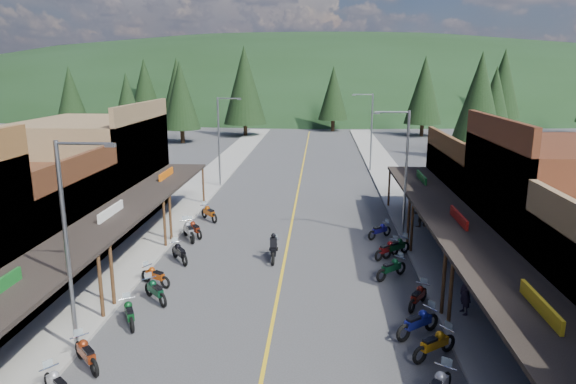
% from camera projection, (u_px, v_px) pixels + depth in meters
% --- Properties ---
extents(ground, '(220.00, 220.00, 0.00)m').
position_uv_depth(ground, '(279.00, 290.00, 24.66)').
color(ground, '#38383A').
rests_on(ground, ground).
extents(centerline, '(0.15, 90.00, 0.01)m').
position_uv_depth(centerline, '(297.00, 193.00, 44.07)').
color(centerline, gold).
rests_on(centerline, ground).
extents(sidewalk_west, '(3.40, 94.00, 0.15)m').
position_uv_depth(sidewalk_west, '(198.00, 191.00, 44.59)').
color(sidewalk_west, gray).
rests_on(sidewalk_west, ground).
extents(sidewalk_east, '(3.40, 94.00, 0.15)m').
position_uv_depth(sidewalk_east, '(400.00, 194.00, 43.52)').
color(sidewalk_east, gray).
rests_on(sidewalk_east, ground).
extents(shop_west_2, '(10.90, 9.00, 6.20)m').
position_uv_depth(shop_west_2, '(17.00, 224.00, 26.56)').
color(shop_west_2, '#3F2111').
rests_on(shop_west_2, ground).
extents(shop_west_3, '(10.90, 10.20, 8.20)m').
position_uv_depth(shop_west_3, '(94.00, 170.00, 35.65)').
color(shop_west_3, brown).
rests_on(shop_west_3, ground).
extents(shop_east_2, '(10.90, 9.00, 8.20)m').
position_uv_depth(shop_east_2, '(567.00, 215.00, 24.64)').
color(shop_east_2, '#562B19').
rests_on(shop_east_2, ground).
extents(shop_east_3, '(10.90, 10.20, 6.20)m').
position_uv_depth(shop_east_3, '(498.00, 190.00, 34.19)').
color(shop_east_3, '#4C2D16').
rests_on(shop_east_3, ground).
extents(streetlight_0, '(2.16, 0.18, 8.00)m').
position_uv_depth(streetlight_0, '(70.00, 239.00, 18.22)').
color(streetlight_0, gray).
rests_on(streetlight_0, ground).
extents(streetlight_1, '(2.16, 0.18, 8.00)m').
position_uv_depth(streetlight_1, '(220.00, 138.00, 45.40)').
color(streetlight_1, gray).
rests_on(streetlight_1, ground).
extents(streetlight_2, '(2.16, 0.18, 8.00)m').
position_uv_depth(streetlight_2, '(404.00, 170.00, 30.96)').
color(streetlight_2, gray).
rests_on(streetlight_2, ground).
extents(streetlight_3, '(2.16, 0.18, 8.00)m').
position_uv_depth(streetlight_3, '(370.00, 129.00, 52.31)').
color(streetlight_3, gray).
rests_on(streetlight_3, ground).
extents(ridge_hill, '(310.00, 140.00, 60.00)m').
position_uv_depth(ridge_hill, '(315.00, 105.00, 155.69)').
color(ridge_hill, black).
rests_on(ridge_hill, ground).
extents(pine_0, '(5.04, 5.04, 11.00)m').
position_uv_depth(pine_0, '(70.00, 93.00, 85.79)').
color(pine_0, black).
rests_on(pine_0, ground).
extents(pine_1, '(5.88, 5.88, 12.50)m').
position_uv_depth(pine_1, '(177.00, 87.00, 92.39)').
color(pine_1, black).
rests_on(pine_1, ground).
extents(pine_2, '(6.72, 6.72, 14.00)m').
position_uv_depth(pine_2, '(245.00, 85.00, 79.71)').
color(pine_2, black).
rests_on(pine_2, ground).
extents(pine_3, '(5.04, 5.04, 11.00)m').
position_uv_depth(pine_3, '(333.00, 93.00, 86.96)').
color(pine_3, black).
rests_on(pine_3, ground).
extents(pine_4, '(5.88, 5.88, 12.50)m').
position_uv_depth(pine_4, '(424.00, 90.00, 80.11)').
color(pine_4, black).
rests_on(pine_4, ground).
extents(pine_5, '(6.72, 6.72, 14.00)m').
position_uv_depth(pine_5, '(503.00, 83.00, 90.59)').
color(pine_5, black).
rests_on(pine_5, ground).
extents(pine_7, '(5.88, 5.88, 12.50)m').
position_uv_depth(pine_7, '(145.00, 86.00, 98.71)').
color(pine_7, black).
rests_on(pine_7, ground).
extents(pine_8, '(4.48, 4.48, 10.00)m').
position_uv_depth(pine_8, '(128.00, 106.00, 63.44)').
color(pine_8, black).
rests_on(pine_8, ground).
extents(pine_9, '(4.93, 4.93, 10.80)m').
position_uv_depth(pine_9, '(494.00, 101.00, 65.38)').
color(pine_9, black).
rests_on(pine_9, ground).
extents(pine_10, '(5.38, 5.38, 11.60)m').
position_uv_depth(pine_10, '(181.00, 95.00, 72.72)').
color(pine_10, black).
rests_on(pine_10, ground).
extents(pine_11, '(5.82, 5.82, 12.40)m').
position_uv_depth(pine_11, '(479.00, 98.00, 58.64)').
color(pine_11, black).
rests_on(pine_11, ground).
extents(bike_west_4, '(1.93, 1.75, 1.12)m').
position_uv_depth(bike_west_4, '(58.00, 384.00, 16.36)').
color(bike_west_4, '#ACACB1').
rests_on(bike_west_4, ground).
extents(bike_west_5, '(1.94, 1.98, 1.19)m').
position_uv_depth(bike_west_5, '(86.00, 352.00, 18.14)').
color(bike_west_5, maroon).
rests_on(bike_west_5, ground).
extents(bike_west_6, '(1.52, 2.08, 1.14)m').
position_uv_depth(bike_west_6, '(129.00, 312.00, 21.20)').
color(bike_west_6, '#0C3E19').
rests_on(bike_west_6, ground).
extents(bike_west_7, '(1.90, 1.98, 1.18)m').
position_uv_depth(bike_west_7, '(155.00, 290.00, 23.32)').
color(bike_west_7, '#0B3720').
rests_on(bike_west_7, ground).
extents(bike_west_8, '(1.98, 1.52, 1.10)m').
position_uv_depth(bike_west_8, '(155.00, 275.00, 25.12)').
color(bike_west_8, '#A43E0B').
rests_on(bike_west_8, ground).
extents(bike_west_9, '(1.78, 2.10, 1.19)m').
position_uv_depth(bike_west_9, '(180.00, 252.00, 28.17)').
color(bike_west_9, black).
rests_on(bike_west_9, ground).
extents(bike_west_10, '(1.80, 2.42, 1.33)m').
position_uv_depth(bike_west_10, '(189.00, 230.00, 31.80)').
color(bike_west_10, gray).
rests_on(bike_west_10, ground).
extents(bike_west_11, '(1.77, 2.03, 1.16)m').
position_uv_depth(bike_west_11, '(194.00, 228.00, 32.46)').
color(bike_west_11, maroon).
rests_on(bike_west_11, ground).
extents(bike_west_12, '(1.93, 2.13, 1.24)m').
position_uv_depth(bike_west_12, '(209.00, 212.00, 35.89)').
color(bike_west_12, '#9F450B').
rests_on(bike_west_12, ground).
extents(bike_east_5, '(2.13, 1.84, 1.21)m').
position_uv_depth(bike_east_5, '(435.00, 343.00, 18.75)').
color(bike_east_5, '#C77D0E').
rests_on(bike_east_5, ground).
extents(bike_east_6, '(2.23, 1.95, 1.28)m').
position_uv_depth(bike_east_6, '(418.00, 321.00, 20.28)').
color(bike_east_6, navy).
rests_on(bike_east_6, ground).
extents(bike_east_7, '(1.58, 2.03, 1.13)m').
position_uv_depth(bike_east_7, '(418.00, 295.00, 22.79)').
color(bike_east_7, '#64150D').
rests_on(bike_east_7, ground).
extents(bike_east_8, '(2.03, 1.93, 1.20)m').
position_uv_depth(bike_east_8, '(391.00, 267.00, 25.96)').
color(bike_east_8, '#0B391E').
rests_on(bike_east_8, ground).
extents(bike_east_9, '(1.90, 1.89, 1.15)m').
position_uv_depth(bike_east_9, '(387.00, 248.00, 28.74)').
color(bike_east_9, maroon).
rests_on(bike_east_9, ground).
extents(bike_east_10, '(2.09, 1.92, 1.22)m').
position_uv_depth(bike_east_10, '(396.00, 246.00, 29.04)').
color(bike_east_10, '#0B3919').
rests_on(bike_east_10, ground).
extents(bike_east_11, '(1.87, 1.74, 1.10)m').
position_uv_depth(bike_east_11, '(380.00, 230.00, 32.18)').
color(bike_east_11, navy).
rests_on(bike_east_11, ground).
extents(rider_on_bike, '(0.80, 2.20, 1.66)m').
position_uv_depth(rider_on_bike, '(274.00, 249.00, 28.40)').
color(rider_on_bike, black).
rests_on(rider_on_bike, ground).
extents(pedestrian_east_a, '(0.58, 0.77, 1.92)m').
position_uv_depth(pedestrian_east_a, '(466.00, 293.00, 21.79)').
color(pedestrian_east_a, '#241C2A').
rests_on(pedestrian_east_a, sidewalk_east).
extents(pedestrian_east_b, '(1.02, 0.88, 1.81)m').
position_uv_depth(pedestrian_east_b, '(420.00, 213.00, 33.98)').
color(pedestrian_east_b, '#4E4331').
rests_on(pedestrian_east_b, sidewalk_east).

